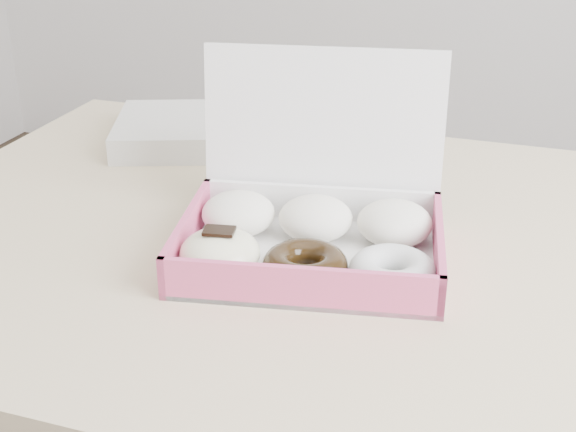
% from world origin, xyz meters
% --- Properties ---
extents(table, '(1.20, 0.80, 0.75)m').
position_xyz_m(table, '(0.00, 0.00, 0.67)').
color(table, '#CFB888').
rests_on(table, ground).
extents(donut_box, '(0.33, 0.29, 0.21)m').
position_xyz_m(donut_box, '(-0.05, -0.05, 0.78)').
color(donut_box, white).
rests_on(donut_box, table).
extents(newspapers, '(0.30, 0.27, 0.04)m').
position_xyz_m(newspapers, '(-0.32, 0.25, 0.77)').
color(newspapers, silver).
rests_on(newspapers, table).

